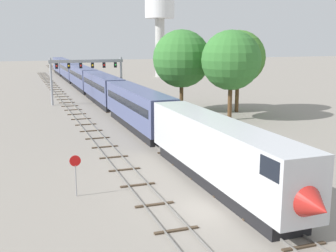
{
  "coord_description": "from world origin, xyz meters",
  "views": [
    {
      "loc": [
        -11.42,
        -22.74,
        10.51
      ],
      "look_at": [
        1.0,
        12.0,
        3.0
      ],
      "focal_mm": 45.7,
      "sensor_mm": 36.0,
      "label": 1
    }
  ],
  "objects_px": {
    "signal_gantry": "(87,70)",
    "stop_sign": "(76,170)",
    "trackside_tree_left": "(231,60)",
    "passenger_train": "(91,82)",
    "trackside_tree_right": "(182,59)",
    "water_tower": "(160,15)",
    "trackside_tree_mid": "(238,58)"
  },
  "relations": [
    {
      "from": "signal_gantry",
      "to": "stop_sign",
      "type": "bearing_deg",
      "value": -100.28
    },
    {
      "from": "trackside_tree_left",
      "to": "trackside_tree_right",
      "type": "height_order",
      "value": "trackside_tree_right"
    },
    {
      "from": "water_tower",
      "to": "trackside_tree_right",
      "type": "relative_size",
      "value": 1.9
    },
    {
      "from": "passenger_train",
      "to": "trackside_tree_right",
      "type": "distance_m",
      "value": 25.5
    },
    {
      "from": "passenger_train",
      "to": "signal_gantry",
      "type": "xyz_separation_m",
      "value": [
        -2.25,
        -10.23,
        3.01
      ]
    },
    {
      "from": "passenger_train",
      "to": "trackside_tree_mid",
      "type": "bearing_deg",
      "value": -56.84
    },
    {
      "from": "trackside_tree_left",
      "to": "trackside_tree_mid",
      "type": "distance_m",
      "value": 6.7
    },
    {
      "from": "passenger_train",
      "to": "trackside_tree_left",
      "type": "distance_m",
      "value": 34.35
    },
    {
      "from": "water_tower",
      "to": "signal_gantry",
      "type": "bearing_deg",
      "value": -121.76
    },
    {
      "from": "trackside_tree_mid",
      "to": "trackside_tree_right",
      "type": "height_order",
      "value": "trackside_tree_right"
    },
    {
      "from": "water_tower",
      "to": "stop_sign",
      "type": "bearing_deg",
      "value": -112.07
    },
    {
      "from": "passenger_train",
      "to": "trackside_tree_mid",
      "type": "relative_size",
      "value": 10.92
    },
    {
      "from": "signal_gantry",
      "to": "water_tower",
      "type": "distance_m",
      "value": 53.9
    },
    {
      "from": "passenger_train",
      "to": "trackside_tree_right",
      "type": "bearing_deg",
      "value": -67.98
    },
    {
      "from": "signal_gantry",
      "to": "passenger_train",
      "type": "bearing_deg",
      "value": 77.59
    },
    {
      "from": "water_tower",
      "to": "stop_sign",
      "type": "distance_m",
      "value": 95.63
    },
    {
      "from": "stop_sign",
      "to": "trackside_tree_left",
      "type": "relative_size",
      "value": 0.25
    },
    {
      "from": "passenger_train",
      "to": "trackside_tree_right",
      "type": "xyz_separation_m",
      "value": [
        9.37,
        -23.15,
        5.13
      ]
    },
    {
      "from": "water_tower",
      "to": "trackside_tree_mid",
      "type": "xyz_separation_m",
      "value": [
        -8.49,
        -60.53,
        -9.24
      ]
    },
    {
      "from": "signal_gantry",
      "to": "stop_sign",
      "type": "distance_m",
      "value": 43.57
    },
    {
      "from": "water_tower",
      "to": "trackside_tree_right",
      "type": "xyz_separation_m",
      "value": [
        -16.1,
        -57.7,
        -9.41
      ]
    },
    {
      "from": "passenger_train",
      "to": "water_tower",
      "type": "relative_size",
      "value": 5.7
    },
    {
      "from": "stop_sign",
      "to": "trackside_tree_mid",
      "type": "relative_size",
      "value": 0.24
    },
    {
      "from": "passenger_train",
      "to": "stop_sign",
      "type": "distance_m",
      "value": 53.88
    },
    {
      "from": "stop_sign",
      "to": "trackside_tree_left",
      "type": "distance_m",
      "value": 32.08
    },
    {
      "from": "trackside_tree_left",
      "to": "passenger_train",
      "type": "bearing_deg",
      "value": 112.49
    },
    {
      "from": "passenger_train",
      "to": "water_tower",
      "type": "distance_m",
      "value": 45.31
    },
    {
      "from": "signal_gantry",
      "to": "stop_sign",
      "type": "relative_size",
      "value": 4.2
    },
    {
      "from": "signal_gantry",
      "to": "water_tower",
      "type": "relative_size",
      "value": 0.53
    },
    {
      "from": "passenger_train",
      "to": "trackside_tree_right",
      "type": "height_order",
      "value": "trackside_tree_right"
    },
    {
      "from": "passenger_train",
      "to": "signal_gantry",
      "type": "relative_size",
      "value": 10.67
    },
    {
      "from": "stop_sign",
      "to": "trackside_tree_mid",
      "type": "height_order",
      "value": "trackside_tree_mid"
    }
  ]
}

